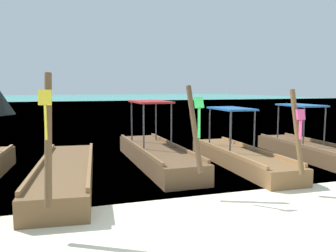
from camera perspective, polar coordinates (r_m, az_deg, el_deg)
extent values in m
plane|color=beige|center=(6.61, 9.88, -15.47)|extent=(120.00, 120.00, 0.00)
plane|color=#2DB29E|center=(67.10, -15.35, 4.07)|extent=(120.00, 120.00, 0.00)
cube|color=brown|center=(9.23, -16.63, -7.62)|extent=(1.87, 5.79, 0.51)
cube|color=brown|center=(9.24, -20.48, -5.81)|extent=(0.62, 5.22, 0.10)
cube|color=brown|center=(9.13, -12.87, -5.70)|extent=(0.62, 5.22, 0.10)
cylinder|color=brown|center=(6.05, -19.33, -1.99)|extent=(0.19, 0.74, 2.22)
cube|color=yellow|center=(5.80, -19.83, 4.49)|extent=(0.21, 0.14, 0.25)
cube|color=yellow|center=(5.80, -19.71, 0.55)|extent=(0.04, 0.08, 0.56)
cube|color=brown|center=(10.94, -1.93, -5.06)|extent=(1.35, 5.71, 0.56)
cube|color=brown|center=(10.73, -5.02, -3.53)|extent=(0.14, 5.24, 0.10)
cube|color=brown|center=(11.07, 1.05, -3.21)|extent=(0.14, 5.24, 0.10)
cylinder|color=brown|center=(7.87, 4.42, -0.39)|extent=(0.13, 0.88, 1.98)
cube|color=green|center=(7.61, 5.16, 3.88)|extent=(0.20, 0.15, 0.25)
cube|color=green|center=(7.62, 5.19, 0.47)|extent=(0.03, 0.08, 0.67)
cylinder|color=#4C4C51|center=(10.54, -4.07, -0.13)|extent=(0.05, 0.05, 1.40)
cylinder|color=#4C4C51|center=(10.79, 0.55, 0.04)|extent=(0.05, 0.05, 1.40)
cylinder|color=#4C4C51|center=(12.19, -6.07, 0.74)|extent=(0.05, 0.05, 1.40)
cylinder|color=#4C4C51|center=(12.41, -2.02, 0.87)|extent=(0.05, 0.05, 1.40)
cube|color=#AD2323|center=(11.42, -2.98, 4.06)|extent=(1.11, 1.92, 0.06)
cube|color=brown|center=(11.04, 11.87, -5.34)|extent=(1.33, 5.35, 0.46)
cube|color=#996C3F|center=(10.74, 9.30, -4.08)|extent=(0.22, 4.89, 0.10)
cube|color=#996C3F|center=(11.25, 14.37, -3.72)|extent=(0.22, 4.89, 0.10)
cylinder|color=brown|center=(8.55, 20.70, -0.84)|extent=(0.14, 0.60, 1.97)
cube|color=#F24C8C|center=(8.43, 21.21, 1.79)|extent=(0.20, 0.12, 0.25)
cube|color=#F24C8C|center=(8.45, 21.20, -0.56)|extent=(0.03, 0.08, 0.45)
cylinder|color=#4C4C51|center=(10.59, 10.34, -1.03)|extent=(0.05, 0.05, 1.27)
cylinder|color=#4C4C51|center=(10.98, 14.19, -0.86)|extent=(0.05, 0.05, 1.27)
cylinder|color=#4C4C51|center=(12.03, 6.96, -0.10)|extent=(0.05, 0.05, 1.27)
cylinder|color=#4C4C51|center=(12.37, 10.48, 0.02)|extent=(0.05, 0.05, 1.27)
cube|color=#235BA3|center=(11.42, 10.48, 2.86)|extent=(1.05, 1.82, 0.06)
cube|color=brown|center=(12.83, 22.68, -4.02)|extent=(1.51, 5.25, 0.48)
cube|color=brown|center=(12.47, 20.71, -2.88)|extent=(0.39, 4.77, 0.10)
cube|color=brown|center=(13.12, 24.65, -2.60)|extent=(0.39, 4.77, 0.10)
cylinder|color=#4C4C51|center=(12.36, 21.68, -0.16)|extent=(0.05, 0.05, 1.31)
cylinder|color=#4C4C51|center=(12.86, 24.66, -0.05)|extent=(0.05, 0.05, 1.31)
cylinder|color=#4C4C51|center=(13.65, 17.87, 0.56)|extent=(0.05, 0.05, 1.31)
cylinder|color=#4C4C51|center=(14.10, 20.72, 0.64)|extent=(0.05, 0.05, 1.31)
cube|color=#235BA3|center=(13.18, 21.29, 3.23)|extent=(1.11, 1.82, 0.06)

